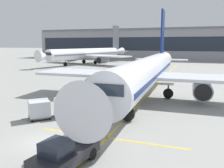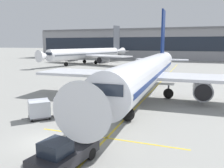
{
  "view_description": "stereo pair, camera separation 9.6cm",
  "coord_description": "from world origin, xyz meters",
  "px_view_note": "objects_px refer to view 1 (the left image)",
  "views": [
    {
      "loc": [
        10.24,
        -13.88,
        7.25
      ],
      "look_at": [
        1.79,
        9.79,
        2.88
      ],
      "focal_mm": 37.63,
      "sensor_mm": 36.0,
      "label": 1
    },
    {
      "loc": [
        10.33,
        -13.85,
        7.25
      ],
      "look_at": [
        1.79,
        9.79,
        2.88
      ],
      "focal_mm": 37.63,
      "sensor_mm": 36.0,
      "label": 2
    }
  ],
  "objects_px": {
    "ground_crew_wingwalker": "(82,107)",
    "baggage_cart_lead": "(65,106)",
    "belt_loader": "(98,102)",
    "ground_crew_by_carts": "(73,100)",
    "baggage_cart_second": "(39,109)",
    "parked_airplane": "(147,72)",
    "distant_airplane": "(88,54)",
    "pushback_tug": "(65,153)",
    "safety_cone_engine_keepout": "(79,100)",
    "ground_crew_marshaller": "(63,107)",
    "ground_crew_by_loader": "(109,101)",
    "safety_cone_wingtip": "(94,99)"
  },
  "relations": [
    {
      "from": "parked_airplane",
      "to": "distant_airplane",
      "type": "relative_size",
      "value": 0.96
    },
    {
      "from": "belt_loader",
      "to": "ground_crew_by_carts",
      "type": "bearing_deg",
      "value": -167.36
    },
    {
      "from": "ground_crew_wingwalker",
      "to": "parked_airplane",
      "type": "bearing_deg",
      "value": 65.5
    },
    {
      "from": "baggage_cart_second",
      "to": "ground_crew_marshaller",
      "type": "bearing_deg",
      "value": 33.34
    },
    {
      "from": "parked_airplane",
      "to": "baggage_cart_second",
      "type": "xyz_separation_m",
      "value": [
        -8.07,
        -12.07,
        -2.52
      ]
    },
    {
      "from": "parked_airplane",
      "to": "ground_crew_marshaller",
      "type": "bearing_deg",
      "value": -119.6
    },
    {
      "from": "baggage_cart_second",
      "to": "ground_crew_wingwalker",
      "type": "relative_size",
      "value": 1.46
    },
    {
      "from": "pushback_tug",
      "to": "ground_crew_by_carts",
      "type": "height_order",
      "value": "pushback_tug"
    },
    {
      "from": "ground_crew_by_loader",
      "to": "distant_airplane",
      "type": "xyz_separation_m",
      "value": [
        -27.5,
        52.31,
        2.55
      ]
    },
    {
      "from": "ground_crew_by_carts",
      "to": "ground_crew_marshaller",
      "type": "xyz_separation_m",
      "value": [
        0.54,
        -2.94,
        0.0
      ]
    },
    {
      "from": "belt_loader",
      "to": "safety_cone_wingtip",
      "type": "xyz_separation_m",
      "value": [
        -1.79,
        2.99,
        -0.47
      ]
    },
    {
      "from": "ground_crew_wingwalker",
      "to": "baggage_cart_lead",
      "type": "bearing_deg",
      "value": -163.63
    },
    {
      "from": "parked_airplane",
      "to": "pushback_tug",
      "type": "relative_size",
      "value": 8.53
    },
    {
      "from": "pushback_tug",
      "to": "ground_crew_marshaller",
      "type": "distance_m",
      "value": 9.67
    },
    {
      "from": "safety_cone_engine_keepout",
      "to": "distant_airplane",
      "type": "xyz_separation_m",
      "value": [
        -22.85,
        50.67,
        3.22
      ]
    },
    {
      "from": "ground_crew_by_loader",
      "to": "safety_cone_engine_keepout",
      "type": "distance_m",
      "value": 4.97
    },
    {
      "from": "belt_loader",
      "to": "ground_crew_marshaller",
      "type": "xyz_separation_m",
      "value": [
        -2.15,
        -3.54,
        0.17
      ]
    },
    {
      "from": "ground_crew_marshaller",
      "to": "safety_cone_engine_keepout",
      "type": "xyz_separation_m",
      "value": [
        -1.26,
        5.58,
        -0.67
      ]
    },
    {
      "from": "belt_loader",
      "to": "ground_crew_by_loader",
      "type": "relative_size",
      "value": 2.92
    },
    {
      "from": "baggage_cart_second",
      "to": "ground_crew_wingwalker",
      "type": "xyz_separation_m",
      "value": [
        3.51,
        2.08,
        -0.0
      ]
    },
    {
      "from": "baggage_cart_lead",
      "to": "pushback_tug",
      "type": "xyz_separation_m",
      "value": [
        5.12,
        -8.56,
        -0.17
      ]
    },
    {
      "from": "belt_loader",
      "to": "ground_crew_wingwalker",
      "type": "xyz_separation_m",
      "value": [
        -0.57,
        -2.73,
        0.17
      ]
    },
    {
      "from": "baggage_cart_second",
      "to": "safety_cone_wingtip",
      "type": "bearing_deg",
      "value": 73.68
    },
    {
      "from": "pushback_tug",
      "to": "safety_cone_engine_keepout",
      "type": "bearing_deg",
      "value": 114.63
    },
    {
      "from": "pushback_tug",
      "to": "ground_crew_wingwalker",
      "type": "distance_m",
      "value": 9.69
    },
    {
      "from": "baggage_cart_second",
      "to": "ground_crew_marshaller",
      "type": "xyz_separation_m",
      "value": [
        1.93,
        1.27,
        -0.0
      ]
    },
    {
      "from": "baggage_cart_lead",
      "to": "ground_crew_wingwalker",
      "type": "height_order",
      "value": "baggage_cart_lead"
    },
    {
      "from": "distant_airplane",
      "to": "pushback_tug",
      "type": "bearing_deg",
      "value": -65.65
    },
    {
      "from": "baggage_cart_lead",
      "to": "parked_airplane",
      "type": "bearing_deg",
      "value": 59.45
    },
    {
      "from": "belt_loader",
      "to": "baggage_cart_lead",
      "type": "relative_size",
      "value": 2.0
    },
    {
      "from": "parked_airplane",
      "to": "ground_crew_marshaller",
      "type": "distance_m",
      "value": 12.68
    },
    {
      "from": "parked_airplane",
      "to": "distant_airplane",
      "type": "xyz_separation_m",
      "value": [
        -30.25,
        45.45,
        0.03
      ]
    },
    {
      "from": "pushback_tug",
      "to": "ground_crew_wingwalker",
      "type": "bearing_deg",
      "value": 111.13
    },
    {
      "from": "pushback_tug",
      "to": "belt_loader",
      "type": "bearing_deg",
      "value": 103.96
    },
    {
      "from": "parked_airplane",
      "to": "distant_airplane",
      "type": "height_order",
      "value": "distant_airplane"
    },
    {
      "from": "ground_crew_marshaller",
      "to": "ground_crew_wingwalker",
      "type": "relative_size",
      "value": 1.0
    },
    {
      "from": "belt_loader",
      "to": "safety_cone_engine_keepout",
      "type": "distance_m",
      "value": 4.0
    },
    {
      "from": "parked_airplane",
      "to": "pushback_tug",
      "type": "bearing_deg",
      "value": -93.2
    },
    {
      "from": "pushback_tug",
      "to": "distant_airplane",
      "type": "relative_size",
      "value": 0.11
    },
    {
      "from": "belt_loader",
      "to": "safety_cone_engine_keepout",
      "type": "height_order",
      "value": "belt_loader"
    },
    {
      "from": "ground_crew_wingwalker",
      "to": "ground_crew_by_carts",
      "type": "bearing_deg",
      "value": 134.87
    },
    {
      "from": "ground_crew_by_carts",
      "to": "ground_crew_marshaller",
      "type": "height_order",
      "value": "same"
    },
    {
      "from": "ground_crew_wingwalker",
      "to": "safety_cone_wingtip",
      "type": "relative_size",
      "value": 2.32
    },
    {
      "from": "ground_crew_by_loader",
      "to": "safety_cone_engine_keepout",
      "type": "xyz_separation_m",
      "value": [
        -4.65,
        1.64,
        -0.67
      ]
    },
    {
      "from": "baggage_cart_lead",
      "to": "ground_crew_by_loader",
      "type": "bearing_deg",
      "value": 46.43
    },
    {
      "from": "ground_crew_by_carts",
      "to": "ground_crew_wingwalker",
      "type": "relative_size",
      "value": 1.0
    },
    {
      "from": "baggage_cart_lead",
      "to": "baggage_cart_second",
      "type": "xyz_separation_m",
      "value": [
        -1.88,
        -1.6,
        0.0
      ]
    },
    {
      "from": "belt_loader",
      "to": "ground_crew_by_carts",
      "type": "distance_m",
      "value": 2.76
    },
    {
      "from": "belt_loader",
      "to": "pushback_tug",
      "type": "relative_size",
      "value": 1.09
    },
    {
      "from": "belt_loader",
      "to": "baggage_cart_second",
      "type": "height_order",
      "value": "belt_loader"
    }
  ]
}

